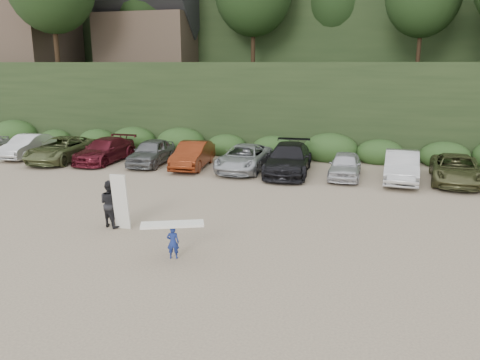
% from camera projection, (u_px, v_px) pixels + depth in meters
% --- Properties ---
extents(ground, '(120.00, 120.00, 0.00)m').
position_uv_depth(ground, '(171.00, 231.00, 17.06)').
color(ground, tan).
rests_on(ground, ground).
extents(hillside_backdrop, '(90.00, 41.50, 28.00)m').
position_uv_depth(hillside_backdrop, '(305.00, 10.00, 48.01)').
color(hillside_backdrop, black).
rests_on(hillside_backdrop, ground).
extents(parked_cars, '(34.05, 5.96, 1.63)m').
position_uv_depth(parked_cars, '(220.00, 157.00, 26.65)').
color(parked_cars, '#B9B9BE').
rests_on(parked_cars, ground).
extents(child_surfer, '(1.99, 1.24, 1.16)m').
position_uv_depth(child_surfer, '(173.00, 235.00, 14.46)').
color(child_surfer, navy).
rests_on(child_surfer, ground).
extents(adult_surfer, '(1.34, 0.91, 2.09)m').
position_uv_depth(adult_surfer, '(111.00, 203.00, 17.28)').
color(adult_surfer, black).
rests_on(adult_surfer, ground).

